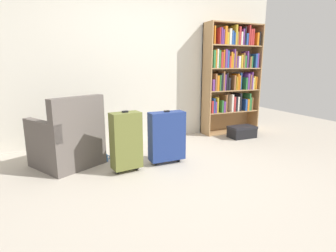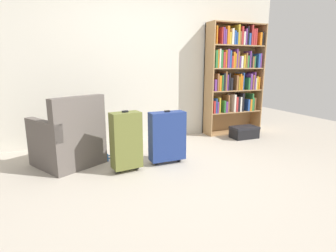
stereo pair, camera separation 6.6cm
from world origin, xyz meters
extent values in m
plane|color=#B2A899|center=(0.00, 0.00, 0.00)|extent=(9.22, 9.22, 0.00)
cube|color=beige|center=(0.00, 1.91, 1.30)|extent=(5.27, 0.10, 2.60)
cube|color=#A87F51|center=(1.24, 1.68, 0.99)|extent=(0.02, 0.32, 1.99)
cube|color=#A87F51|center=(2.32, 1.68, 0.99)|extent=(0.02, 0.32, 1.99)
cube|color=#A87F51|center=(1.78, 1.83, 0.99)|extent=(1.10, 0.02, 1.99)
cube|color=#A87F51|center=(1.78, 1.68, 0.01)|extent=(1.06, 0.30, 0.02)
cube|color=#A87F51|center=(1.78, 1.68, 0.41)|extent=(1.06, 0.30, 0.02)
cube|color=#A87F51|center=(1.78, 1.68, 0.80)|extent=(1.06, 0.30, 0.02)
cube|color=#A87F51|center=(1.78, 1.68, 1.20)|extent=(1.06, 0.30, 0.02)
cube|color=#A87F51|center=(1.78, 1.68, 1.60)|extent=(1.06, 0.30, 0.02)
cube|color=#A87F51|center=(1.78, 1.68, 1.98)|extent=(1.06, 0.30, 0.02)
cube|color=#B22D2D|center=(1.30, 1.63, 0.53)|extent=(0.03, 0.21, 0.22)
cube|color=#264C99|center=(1.34, 1.65, 0.55)|extent=(0.02, 0.23, 0.26)
cube|color=#66337F|center=(1.37, 1.63, 0.52)|extent=(0.03, 0.20, 0.20)
cube|color=gold|center=(1.41, 1.66, 0.56)|extent=(0.03, 0.25, 0.28)
cube|color=#2D7238|center=(1.51, 1.64, 0.53)|extent=(0.03, 0.21, 0.22)
cube|color=#66337F|center=(1.56, 1.64, 0.52)|extent=(0.04, 0.22, 0.20)
cube|color=brown|center=(1.59, 1.65, 0.57)|extent=(0.03, 0.23, 0.31)
cube|color=silver|center=(1.73, 1.66, 0.58)|extent=(0.04, 0.25, 0.32)
cube|color=#B22D2D|center=(1.78, 1.65, 0.55)|extent=(0.04, 0.24, 0.27)
cube|color=black|center=(1.82, 1.64, 0.55)|extent=(0.04, 0.22, 0.27)
cube|color=silver|center=(1.86, 1.65, 0.55)|extent=(0.04, 0.24, 0.27)
cube|color=black|center=(1.91, 1.65, 0.58)|extent=(0.04, 0.24, 0.33)
cube|color=#264C99|center=(2.04, 1.66, 0.53)|extent=(0.04, 0.25, 0.22)
cube|color=orange|center=(2.09, 1.64, 0.53)|extent=(0.04, 0.23, 0.22)
cube|color=#2D7238|center=(2.12, 1.65, 0.58)|extent=(0.02, 0.23, 0.32)
cube|color=#2D7238|center=(2.15, 1.67, 0.54)|extent=(0.02, 0.27, 0.24)
cube|color=brown|center=(2.18, 1.63, 0.54)|extent=(0.02, 0.19, 0.24)
cube|color=#66337F|center=(1.30, 1.63, 0.92)|extent=(0.04, 0.20, 0.20)
cube|color=brown|center=(1.35, 1.64, 0.97)|extent=(0.03, 0.22, 0.30)
cube|color=orange|center=(1.40, 1.65, 0.95)|extent=(0.04, 0.24, 0.27)
cube|color=#2D7238|center=(1.44, 1.63, 0.95)|extent=(0.02, 0.20, 0.27)
cube|color=black|center=(1.48, 1.67, 0.97)|extent=(0.04, 0.27, 0.31)
cube|color=brown|center=(1.52, 1.67, 0.98)|extent=(0.03, 0.27, 0.34)
cube|color=#66337F|center=(1.55, 1.64, 0.96)|extent=(0.02, 0.22, 0.28)
cube|color=black|center=(1.59, 1.65, 0.97)|extent=(0.03, 0.24, 0.31)
cube|color=black|center=(1.63, 1.65, 0.93)|extent=(0.04, 0.24, 0.22)
cube|color=brown|center=(1.75, 1.66, 0.95)|extent=(0.04, 0.25, 0.26)
cube|color=gold|center=(1.80, 1.66, 0.94)|extent=(0.02, 0.27, 0.24)
cube|color=orange|center=(1.83, 1.64, 0.96)|extent=(0.02, 0.21, 0.29)
cube|color=orange|center=(1.86, 1.64, 0.95)|extent=(0.02, 0.22, 0.26)
cube|color=#264C99|center=(1.89, 1.66, 0.97)|extent=(0.02, 0.26, 0.31)
cube|color=#2D7238|center=(2.02, 1.67, 0.93)|extent=(0.03, 0.27, 0.22)
cube|color=#66337F|center=(2.06, 1.65, 0.96)|extent=(0.04, 0.23, 0.29)
cube|color=brown|center=(2.11, 1.64, 0.95)|extent=(0.03, 0.22, 0.27)
cube|color=#66337F|center=(2.14, 1.66, 0.98)|extent=(0.02, 0.25, 0.32)
cube|color=silver|center=(2.17, 1.62, 0.92)|extent=(0.02, 0.19, 0.21)
cube|color=gold|center=(2.20, 1.66, 0.94)|extent=(0.03, 0.26, 0.24)
cube|color=orange|center=(2.24, 1.64, 0.93)|extent=(0.02, 0.21, 0.23)
cube|color=#2D7238|center=(1.30, 1.64, 1.36)|extent=(0.04, 0.22, 0.30)
cube|color=orange|center=(1.34, 1.63, 1.37)|extent=(0.02, 0.20, 0.31)
cube|color=silver|center=(1.37, 1.62, 1.37)|extent=(0.03, 0.19, 0.32)
cube|color=#2D7238|center=(1.41, 1.62, 1.36)|extent=(0.04, 0.19, 0.30)
cube|color=#B22D2D|center=(1.46, 1.66, 1.35)|extent=(0.04, 0.27, 0.27)
cube|color=orange|center=(1.50, 1.62, 1.37)|extent=(0.02, 0.18, 0.31)
cube|color=#66337F|center=(1.54, 1.67, 1.37)|extent=(0.04, 0.27, 0.32)
cube|color=#264C99|center=(1.59, 1.63, 1.36)|extent=(0.03, 0.20, 0.30)
cube|color=#B22D2D|center=(1.63, 1.63, 1.32)|extent=(0.03, 0.20, 0.21)
cube|color=orange|center=(1.66, 1.66, 1.35)|extent=(0.03, 0.26, 0.27)
cube|color=gold|center=(1.70, 1.66, 1.34)|extent=(0.02, 0.26, 0.25)
cube|color=#66337F|center=(1.72, 1.65, 1.37)|extent=(0.02, 0.25, 0.32)
cube|color=brown|center=(1.75, 1.67, 1.36)|extent=(0.03, 0.27, 0.29)
cube|color=#66337F|center=(1.79, 1.63, 1.31)|extent=(0.02, 0.20, 0.20)
cube|color=silver|center=(1.83, 1.63, 1.32)|extent=(0.04, 0.20, 0.21)
cube|color=gold|center=(1.89, 1.62, 1.33)|extent=(0.04, 0.18, 0.23)
cube|color=brown|center=(1.93, 1.62, 1.34)|extent=(0.03, 0.18, 0.26)
cube|color=#2D7238|center=(1.96, 1.63, 1.32)|extent=(0.04, 0.21, 0.21)
cube|color=#66337F|center=(2.01, 1.63, 1.36)|extent=(0.03, 0.20, 0.30)
cube|color=black|center=(2.04, 1.65, 1.34)|extent=(0.02, 0.24, 0.26)
cube|color=brown|center=(2.08, 1.66, 1.31)|extent=(0.03, 0.26, 0.20)
cube|color=#2D7238|center=(2.11, 1.64, 1.32)|extent=(0.02, 0.22, 0.21)
cube|color=#264C99|center=(2.21, 1.66, 1.34)|extent=(0.04, 0.25, 0.25)
cube|color=#66337F|center=(2.25, 1.64, 1.34)|extent=(0.03, 0.22, 0.26)
cube|color=orange|center=(1.29, 1.62, 1.76)|extent=(0.02, 0.18, 0.29)
cube|color=#B22D2D|center=(1.40, 1.62, 1.75)|extent=(0.02, 0.18, 0.27)
cube|color=#66337F|center=(1.43, 1.63, 1.75)|extent=(0.03, 0.21, 0.27)
cube|color=#66337F|center=(1.47, 1.64, 1.73)|extent=(0.03, 0.23, 0.24)
cube|color=orange|center=(1.52, 1.63, 1.76)|extent=(0.04, 0.21, 0.30)
cube|color=gold|center=(1.56, 1.65, 1.71)|extent=(0.04, 0.24, 0.20)
cube|color=silver|center=(1.61, 1.65, 1.74)|extent=(0.04, 0.24, 0.27)
cube|color=#264C99|center=(1.66, 1.62, 1.73)|extent=(0.04, 0.18, 0.23)
cube|color=#264C99|center=(1.70, 1.62, 1.71)|extent=(0.02, 0.18, 0.20)
cube|color=gold|center=(1.73, 1.66, 1.78)|extent=(0.04, 0.26, 0.33)
cube|color=brown|center=(1.77, 1.65, 1.72)|extent=(0.03, 0.24, 0.22)
cube|color=#B22D2D|center=(1.81, 1.65, 1.76)|extent=(0.03, 0.23, 0.31)
cube|color=silver|center=(1.85, 1.67, 1.72)|extent=(0.03, 0.27, 0.22)
cube|color=#66337F|center=(1.89, 1.65, 1.75)|extent=(0.03, 0.23, 0.28)
cube|color=black|center=(1.93, 1.62, 1.77)|extent=(0.02, 0.18, 0.31)
cube|color=#264C99|center=(1.97, 1.63, 1.71)|extent=(0.04, 0.19, 0.20)
cube|color=#B22D2D|center=(2.02, 1.65, 1.78)|extent=(0.03, 0.24, 0.34)
cube|color=#B22D2D|center=(2.06, 1.66, 1.75)|extent=(0.04, 0.26, 0.28)
cube|color=#B22D2D|center=(2.11, 1.64, 1.75)|extent=(0.03, 0.22, 0.29)
cube|color=orange|center=(2.21, 1.64, 1.72)|extent=(0.04, 0.21, 0.22)
cube|color=black|center=(2.25, 1.63, 1.73)|extent=(0.02, 0.20, 0.24)
cube|color=#59514C|center=(-1.19, 1.04, 0.20)|extent=(0.95, 0.95, 0.40)
cube|color=gray|center=(-1.19, 1.04, 0.44)|extent=(0.72, 0.75, 0.08)
cube|color=#59514C|center=(-1.05, 0.79, 0.65)|extent=(0.67, 0.45, 0.50)
cube|color=#59514C|center=(-0.93, 1.19, 0.51)|extent=(0.43, 0.66, 0.22)
cube|color=#59514C|center=(-1.46, 0.89, 0.51)|extent=(0.43, 0.66, 0.22)
cylinder|color=#1959A5|center=(-0.74, 0.95, 0.05)|extent=(0.08, 0.08, 0.10)
torus|color=#1959A5|center=(-0.68, 0.95, 0.05)|extent=(0.06, 0.01, 0.06)
cube|color=black|center=(1.74, 1.25, 0.09)|extent=(0.46, 0.28, 0.18)
cube|color=black|center=(1.74, 1.25, 0.19)|extent=(0.47, 0.29, 0.04)
cube|color=navy|center=(0.01, 0.58, 0.36)|extent=(0.47, 0.19, 0.63)
cube|color=black|center=(0.01, 0.58, 0.69)|extent=(0.07, 0.04, 0.02)
cylinder|color=black|center=(-0.15, 0.58, 0.03)|extent=(0.05, 0.05, 0.05)
cylinder|color=black|center=(0.17, 0.59, 0.03)|extent=(0.05, 0.05, 0.05)
cube|color=brown|center=(-0.55, 0.50, 0.39)|extent=(0.37, 0.24, 0.67)
cube|color=black|center=(-0.55, 0.50, 0.73)|extent=(0.07, 0.05, 0.02)
cylinder|color=black|center=(-0.67, 0.48, 0.03)|extent=(0.06, 0.06, 0.05)
cylinder|color=black|center=(-0.43, 0.52, 0.03)|extent=(0.06, 0.06, 0.05)
camera|label=1|loc=(-1.31, -2.54, 1.26)|focal=29.05mm
camera|label=2|loc=(-1.25, -2.57, 1.26)|focal=29.05mm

